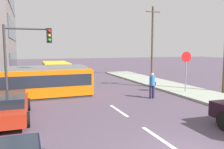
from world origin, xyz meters
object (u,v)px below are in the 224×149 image
(city_bus, at_px, (56,69))
(stop_sign, at_px, (186,63))
(pedestrian_crossing, at_px, (152,84))
(parked_sedan_mid, at_px, (6,107))
(utility_pole_mid, at_px, (152,40))
(streetcar_tram, at_px, (35,82))
(traffic_light_mast, at_px, (25,50))

(city_bus, relative_size, stop_sign, 1.97)
(pedestrian_crossing, height_order, stop_sign, stop_sign)
(parked_sedan_mid, bearing_deg, utility_pole_mid, 41.12)
(city_bus, bearing_deg, utility_pole_mid, -5.75)
(city_bus, relative_size, utility_pole_mid, 0.71)
(streetcar_tram, bearing_deg, utility_pole_mid, 31.51)
(city_bus, relative_size, traffic_light_mast, 1.25)
(streetcar_tram, relative_size, stop_sign, 2.55)
(streetcar_tram, distance_m, parked_sedan_mid, 4.94)
(streetcar_tram, xyz_separation_m, stop_sign, (10.12, -2.36, 1.13))
(city_bus, distance_m, stop_sign, 14.03)
(city_bus, bearing_deg, streetcar_tram, -104.40)
(parked_sedan_mid, distance_m, stop_sign, 11.89)
(city_bus, relative_size, pedestrian_crossing, 3.39)
(parked_sedan_mid, bearing_deg, traffic_light_mast, 70.10)
(pedestrian_crossing, bearing_deg, streetcar_tram, 158.13)
(traffic_light_mast, bearing_deg, streetcar_tram, 76.92)
(stop_sign, bearing_deg, streetcar_tram, 166.88)
(city_bus, distance_m, pedestrian_crossing, 13.05)
(parked_sedan_mid, distance_m, traffic_light_mast, 3.72)
(utility_pole_mid, bearing_deg, pedestrian_crossing, -119.34)
(parked_sedan_mid, bearing_deg, stop_sign, 11.52)
(stop_sign, relative_size, traffic_light_mast, 0.64)
(streetcar_tram, distance_m, city_bus, 9.59)
(pedestrian_crossing, relative_size, stop_sign, 0.58)
(pedestrian_crossing, height_order, traffic_light_mast, traffic_light_mast)
(streetcar_tram, relative_size, city_bus, 1.30)
(pedestrian_crossing, xyz_separation_m, utility_pole_mid, (6.21, 11.05, 3.25))
(city_bus, bearing_deg, pedestrian_crossing, -68.63)
(streetcar_tram, relative_size, utility_pole_mid, 0.92)
(traffic_light_mast, xyz_separation_m, utility_pole_mid, (13.86, 10.36, 1.02))
(pedestrian_crossing, relative_size, traffic_light_mast, 0.37)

